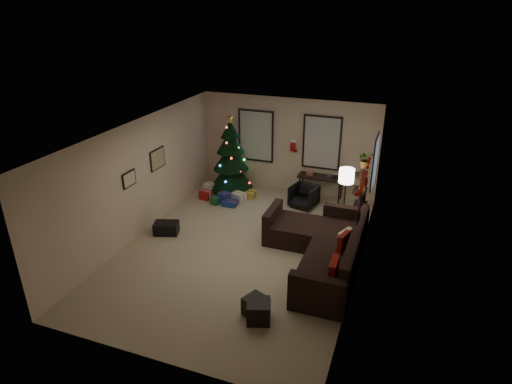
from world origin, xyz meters
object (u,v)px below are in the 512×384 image
christmas_tree (231,160)px  bookshelf (361,200)px  desk_chair (304,196)px  desk (321,179)px  sofa (324,249)px

christmas_tree → bookshelf: bearing=-16.1°
desk_chair → christmas_tree: bearing=-174.9°
desk → desk_chair: size_ratio=2.04×
desk_chair → bookshelf: bookshelf is taller
desk → desk_chair: desk is taller
bookshelf → sofa: bearing=-106.5°
desk_chair → desk: bearing=78.8°
desk → bookshelf: size_ratio=0.79×
desk_chair → bookshelf: (1.56, -0.76, 0.46)m
christmas_tree → sofa: 4.37m
sofa → bookshelf: size_ratio=1.98×
christmas_tree → desk_chair: size_ratio=3.72×
desk → desk_chair: 0.77m
bookshelf → desk_chair: bearing=154.1°
christmas_tree → sofa: christmas_tree is taller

